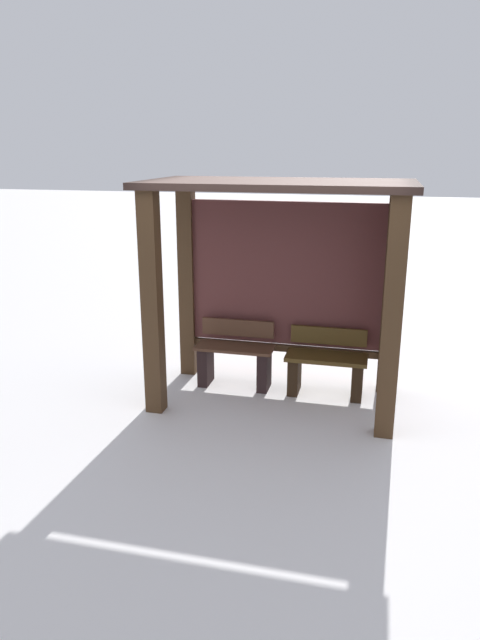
% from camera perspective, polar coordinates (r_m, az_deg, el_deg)
% --- Properties ---
extents(ground_plane, '(60.00, 60.00, 0.00)m').
position_cam_1_polar(ground_plane, '(6.64, 3.44, -7.78)').
color(ground_plane, white).
extents(bus_shelter, '(2.74, 1.48, 2.42)m').
position_cam_1_polar(bus_shelter, '(6.33, 4.91, 5.96)').
color(bus_shelter, '#442D1A').
rests_on(bus_shelter, ground).
extents(bench_left_inside, '(0.92, 0.37, 0.78)m').
position_cam_1_polar(bench_left_inside, '(6.88, -0.49, -3.77)').
color(bench_left_inside, '#543525').
rests_on(bench_left_inside, ground).
extents(bench_center_inside, '(0.92, 0.39, 0.76)m').
position_cam_1_polar(bench_center_inside, '(6.71, 8.47, -4.55)').
color(bench_center_inside, '#4E3817').
rests_on(bench_center_inside, ground).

